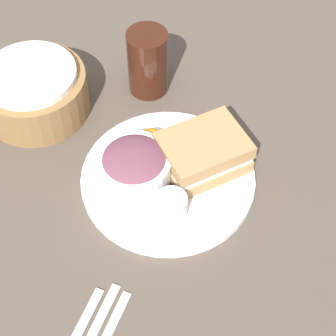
{
  "coord_description": "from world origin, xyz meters",
  "views": [
    {
      "loc": [
        -0.38,
        -0.33,
        0.7
      ],
      "look_at": [
        0.0,
        0.0,
        0.03
      ],
      "focal_mm": 60.0,
      "sensor_mm": 36.0,
      "label": 1
    }
  ],
  "objects": [
    {
      "name": "bread_basket",
      "position": [
        -0.03,
        0.27,
        0.04
      ],
      "size": [
        0.18,
        0.18,
        0.08
      ],
      "color": "olive",
      "rests_on": "ground_plane"
    },
    {
      "name": "dressing_cup",
      "position": [
        -0.05,
        -0.05,
        0.03
      ],
      "size": [
        0.05,
        0.05,
        0.04
      ],
      "primitive_type": "cylinder",
      "color": "#B7B7BC",
      "rests_on": "plate"
    },
    {
      "name": "plate",
      "position": [
        0.0,
        0.0,
        0.01
      ],
      "size": [
        0.27,
        0.27,
        0.01
      ],
      "primitive_type": "cylinder",
      "color": "white",
      "rests_on": "ground_plane"
    },
    {
      "name": "orange_wedge",
      "position": [
        0.02,
        0.06,
        0.03
      ],
      "size": [
        0.04,
        0.04,
        0.04
      ],
      "primitive_type": "sphere",
      "color": "orange",
      "rests_on": "plate"
    },
    {
      "name": "sandwich",
      "position": [
        0.05,
        -0.03,
        0.04
      ],
      "size": [
        0.15,
        0.14,
        0.06
      ],
      "color": "#A37A4C",
      "rests_on": "plate"
    },
    {
      "name": "ground_plane",
      "position": [
        0.0,
        0.0,
        0.0
      ],
      "size": [
        4.0,
        4.0,
        0.0
      ],
      "primitive_type": "plane",
      "color": "#4C4238"
    },
    {
      "name": "drink_glass",
      "position": [
        0.13,
        0.16,
        0.06
      ],
      "size": [
        0.07,
        0.07,
        0.12
      ],
      "primitive_type": "cylinder",
      "color": "#38190F",
      "rests_on": "ground_plane"
    },
    {
      "name": "salad_bowl",
      "position": [
        -0.04,
        0.03,
        0.05
      ],
      "size": [
        0.11,
        0.11,
        0.06
      ],
      "color": "white",
      "rests_on": "plate"
    }
  ]
}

